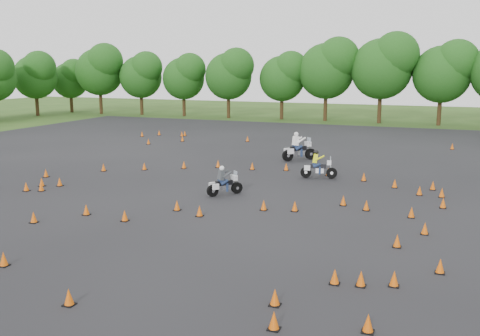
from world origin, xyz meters
name	(u,v)px	position (x,y,z in m)	size (l,w,h in m)	color
ground	(208,210)	(0.00, 0.00, 0.00)	(140.00, 140.00, 0.00)	#2D5119
asphalt_pad	(253,183)	(0.00, 6.00, 0.01)	(62.00, 62.00, 0.00)	black
treeline	(379,83)	(3.07, 35.75, 4.66)	(86.89, 32.21, 10.94)	#1D4E16
traffic_cones	(259,182)	(0.51, 5.44, 0.23)	(33.28, 33.24, 0.45)	#E55B09
rider_grey	(225,180)	(-0.38, 2.88, 0.75)	(1.94, 0.60, 1.50)	#3A3E41
rider_yellow	(319,165)	(3.11, 8.49, 0.81)	(2.09, 0.64, 1.61)	#EEF716
rider_white	(300,146)	(0.54, 13.87, 0.98)	(2.52, 0.77, 1.94)	white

